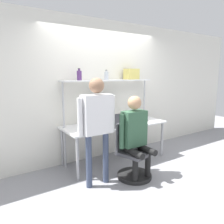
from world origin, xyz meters
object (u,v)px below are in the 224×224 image
laptop (117,123)px  bottle_clear (106,76)px  bottle_purple (79,75)px  cell_phone (128,124)px  monitor (102,109)px  office_chair (133,161)px  person_seated (135,131)px  storage_box (131,74)px  person_standing (97,118)px

laptop → bottle_clear: bearing=83.0°
bottle_purple → cell_phone: bearing=-27.2°
monitor → office_chair: bearing=-89.8°
office_chair → bottle_clear: 1.66m
laptop → person_seated: bearing=-93.2°
office_chair → storage_box: (0.70, 0.94, 1.40)m
office_chair → person_standing: (-0.60, 0.09, 0.77)m
office_chair → person_standing: bearing=171.1°
office_chair → storage_box: storage_box is taller
monitor → cell_phone: bearing=-52.6°
person_seated → storage_box: 1.49m
office_chair → bottle_purple: size_ratio=4.32×
cell_phone → office_chair: (-0.32, -0.54, -0.47)m
bottle_clear → storage_box: (0.61, 0.00, 0.03)m
bottle_clear → storage_box: storage_box is taller
office_chair → person_standing: size_ratio=0.55×
office_chair → cell_phone: bearing=59.3°
cell_phone → bottle_purple: bottle_purple is taller
laptop → bottle_purple: bottle_purple is taller
cell_phone → person_seated: size_ratio=0.11×
bottle_clear → office_chair: bearing=-95.7°
monitor → person_seated: (0.01, -1.00, -0.22)m
person_standing → cell_phone: bearing=25.6°
laptop → bottle_clear: (0.05, 0.42, 0.84)m
office_chair → bottle_purple: (-0.47, 0.94, 1.38)m
cell_phone → person_standing: 1.06m
monitor → bottle_purple: bottle_purple is taller
person_seated → person_standing: (-0.61, 0.14, 0.25)m
person_standing → person_seated: bearing=-12.8°
laptop → office_chair: size_ratio=0.33×
cell_phone → storage_box: 1.08m
monitor → person_standing: 1.05m
bottle_purple → storage_box: storage_box is taller
laptop → person_seated: 0.56m
person_seated → monitor: bearing=90.8°
monitor → laptop: 0.48m
person_seated → bottle_clear: (0.08, 0.98, 0.85)m
person_seated → laptop: bearing=86.8°
storage_box → laptop: bearing=-147.3°
laptop → cell_phone: laptop is taller
monitor → storage_box: bearing=-1.3°
laptop → person_seated: (-0.03, -0.56, -0.01)m
person_standing → bottle_clear: bearing=50.5°
monitor → storage_box: 0.97m
office_chair → person_standing: 0.98m
monitor → person_standing: (-0.60, -0.86, 0.04)m
laptop → person_seated: size_ratio=0.22×
bottle_clear → storage_box: bearing=0.0°
person_seated → storage_box: bearing=55.0°
person_seated → bottle_clear: size_ratio=7.18×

